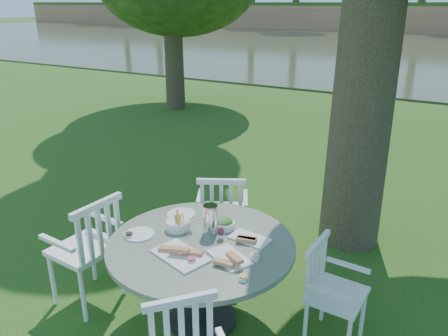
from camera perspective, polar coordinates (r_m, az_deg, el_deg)
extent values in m
plane|color=#163B0C|center=(4.86, -1.19, -10.15)|extent=(140.00, 140.00, 0.00)
cylinder|color=black|center=(3.88, -2.80, -18.99)|extent=(0.56, 0.56, 0.04)
cylinder|color=black|center=(3.66, -2.90, -14.72)|extent=(0.12, 0.12, 0.67)
cylinder|color=slate|center=(3.47, -3.01, -9.94)|extent=(1.47, 1.47, 0.04)
cylinder|color=white|center=(3.78, 17.68, -17.65)|extent=(0.03, 0.03, 0.41)
cylinder|color=white|center=(3.58, 10.58, -19.49)|extent=(0.03, 0.03, 0.41)
cylinder|color=white|center=(3.85, 12.79, -16.35)|extent=(0.03, 0.03, 0.41)
cube|color=white|center=(3.54, 14.58, -15.75)|extent=(0.41, 0.44, 0.04)
cube|color=white|center=(3.47, 11.96, -12.39)|extent=(0.06, 0.42, 0.42)
cylinder|color=white|center=(4.78, 2.35, -7.57)|extent=(0.04, 0.04, 0.46)
cylinder|color=white|center=(4.79, -2.58, -7.47)|extent=(0.04, 0.04, 0.46)
cylinder|color=white|center=(4.46, 2.33, -9.82)|extent=(0.04, 0.04, 0.46)
cylinder|color=white|center=(4.47, -2.99, -9.70)|extent=(0.04, 0.04, 0.46)
cube|color=white|center=(4.50, -0.23, -5.83)|extent=(0.62, 0.60, 0.04)
cube|color=white|center=(4.22, -0.36, -4.47)|extent=(0.44, 0.25, 0.47)
cylinder|color=white|center=(4.39, -16.78, -11.03)|extent=(0.04, 0.04, 0.50)
cylinder|color=white|center=(4.18, -21.49, -13.43)|extent=(0.04, 0.04, 0.50)
cylinder|color=white|center=(4.13, -13.12, -12.86)|extent=(0.04, 0.04, 0.50)
cylinder|color=white|center=(3.90, -17.95, -15.60)|extent=(0.04, 0.04, 0.50)
cube|color=white|center=(4.00, -17.74, -9.96)|extent=(0.50, 0.54, 0.04)
cube|color=white|center=(3.74, -15.96, -7.98)|extent=(0.08, 0.51, 0.51)
cube|color=white|center=(2.80, -5.57, -20.27)|extent=(0.33, 0.36, 0.45)
cube|color=white|center=(3.29, -5.73, -11.30)|extent=(0.48, 0.36, 0.02)
cube|color=white|center=(3.25, 0.71, -11.59)|extent=(0.39, 0.33, 0.01)
cube|color=white|center=(3.49, 3.38, -9.19)|extent=(0.34, 0.21, 0.01)
cylinder|color=white|center=(3.61, -11.00, -8.49)|extent=(0.24, 0.24, 0.01)
cylinder|color=white|center=(3.88, -5.63, -6.03)|extent=(0.25, 0.25, 0.01)
cylinder|color=white|center=(3.64, -6.01, -7.39)|extent=(0.20, 0.20, 0.08)
cylinder|color=white|center=(3.63, -0.01, -7.45)|extent=(0.18, 0.18, 0.06)
cylinder|color=silver|center=(3.53, -1.78, -6.68)|extent=(0.12, 0.12, 0.24)
cylinder|color=white|center=(3.46, -0.44, -7.93)|extent=(0.06, 0.06, 0.17)
cylinder|color=white|center=(3.58, -5.03, -7.59)|extent=(0.06, 0.06, 0.10)
cylinder|color=white|center=(3.55, -4.70, -7.69)|extent=(0.07, 0.07, 0.12)
cylinder|color=white|center=(3.21, -4.24, -12.01)|extent=(0.07, 0.07, 0.03)
cylinder|color=white|center=(3.03, 2.54, -14.22)|extent=(0.06, 0.06, 0.03)
cylinder|color=white|center=(3.24, 4.02, -11.62)|extent=(0.08, 0.08, 0.03)
cylinder|color=white|center=(3.59, -12.31, -8.65)|extent=(0.07, 0.07, 0.03)
cube|color=#343C23|center=(26.77, 25.84, 13.49)|extent=(100.00, 28.00, 0.12)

